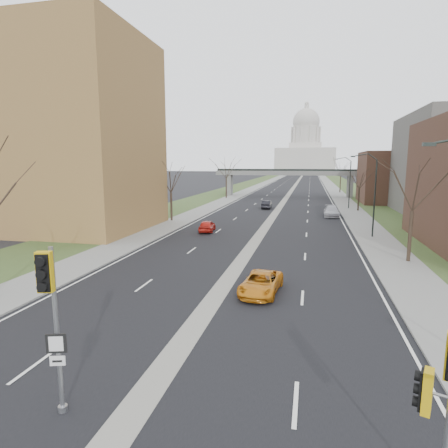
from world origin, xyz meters
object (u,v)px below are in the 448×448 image
at_px(signal_pole_right, 442,388).
at_px(car_left_far, 267,204).
at_px(car_left_near, 207,226).
at_px(car_right_mid, 332,211).
at_px(car_right_near, 261,283).
at_px(signal_pole_median, 51,303).

distance_m(signal_pole_right, car_left_far, 57.44).
distance_m(signal_pole_right, car_left_near, 35.79).
bearing_deg(signal_pole_right, car_right_mid, 109.56).
bearing_deg(car_right_near, signal_pole_median, -104.86).
bearing_deg(car_right_mid, signal_pole_right, -89.04).
relative_size(signal_pole_median, signal_pole_right, 1.15).
height_order(signal_pole_right, car_right_mid, signal_pole_right).
distance_m(signal_pole_median, car_right_near, 13.80).
height_order(car_left_far, car_right_mid, car_right_mid).
relative_size(car_left_near, car_right_mid, 0.74).
bearing_deg(car_left_near, car_right_near, 108.14).
bearing_deg(car_right_mid, car_left_near, -131.18).
distance_m(signal_pole_median, car_right_mid, 49.02).
bearing_deg(car_right_near, car_right_mid, 85.74).
bearing_deg(car_right_mid, car_right_near, -98.21).
relative_size(signal_pole_right, car_left_near, 1.18).
relative_size(signal_pole_median, car_left_far, 1.25).
distance_m(car_right_near, car_right_mid, 35.66).
relative_size(car_left_near, car_left_far, 0.92).
xyz_separation_m(signal_pole_right, car_right_mid, (0.29, 48.67, -2.27)).
bearing_deg(car_right_mid, car_left_far, 144.45).
relative_size(signal_pole_median, car_left_near, 1.36).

